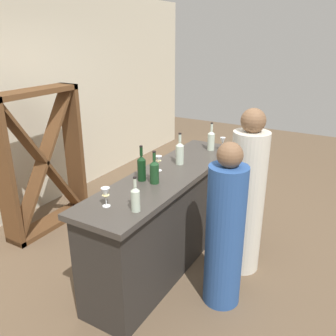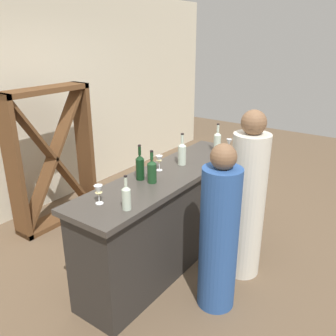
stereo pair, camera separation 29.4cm
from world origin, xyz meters
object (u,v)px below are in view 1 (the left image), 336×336
wine_glass_near_center (106,194)px  wine_bottle_rightmost_clear_pale (211,140)px  wine_bottle_second_left_dark_green (142,167)px  person_center_guest (246,199)px  wine_glass_near_right (159,161)px  wine_glass_near_left (223,141)px  person_left_guest (225,233)px  wine_bottle_second_right_clear_pale (180,152)px  wine_bottle_center_olive_green (154,171)px  wine_bottle_leftmost_clear_pale (135,198)px  wine_rack (43,162)px

wine_glass_near_center → wine_bottle_rightmost_clear_pale: bearing=-4.3°
wine_bottle_second_left_dark_green → person_center_guest: (0.58, -0.81, -0.36)m
wine_bottle_second_left_dark_green → wine_glass_near_right: wine_bottle_second_left_dark_green is taller
wine_glass_near_left → person_center_guest: 0.85m
wine_bottle_rightmost_clear_pale → person_left_guest: size_ratio=0.22×
wine_bottle_second_left_dark_green → wine_bottle_rightmost_clear_pale: bearing=-9.0°
wine_bottle_second_right_clear_pale → person_center_guest: size_ratio=0.20×
wine_bottle_center_olive_green → person_center_guest: person_center_guest is taller
wine_glass_near_center → wine_bottle_center_olive_green: bearing=-8.1°
wine_bottle_rightmost_clear_pale → wine_glass_near_left: size_ratio=2.05×
wine_bottle_second_right_clear_pale → wine_bottle_second_left_dark_green: bearing=170.4°
wine_bottle_leftmost_clear_pale → wine_bottle_second_left_dark_green: 0.59m
wine_bottle_center_olive_green → wine_glass_near_center: (-0.57, 0.08, -0.01)m
wine_glass_near_center → person_center_guest: size_ratio=0.09×
wine_rack → wine_bottle_leftmost_clear_pale: wine_rack is taller
wine_glass_near_center → person_left_guest: (0.58, -0.76, -0.42)m
wine_bottle_second_left_dark_green → wine_glass_near_right: bearing=-0.9°
wine_glass_near_center → wine_bottle_leftmost_clear_pale: bearing=-77.7°
person_left_guest → wine_bottle_center_olive_green: bearing=-8.2°
wine_glass_near_right → wine_bottle_rightmost_clear_pale: bearing=-11.6°
wine_bottle_second_right_clear_pale → person_left_guest: bearing=-126.3°
wine_bottle_center_olive_green → wine_glass_near_right: (0.28, 0.13, -0.01)m
wine_glass_near_left → person_left_guest: bearing=-156.2°
wine_glass_near_left → person_center_guest: (-0.59, -0.50, -0.34)m
wine_glass_near_right → person_left_guest: person_left_guest is taller
wine_rack → person_center_guest: wine_rack is taller
wine_bottle_rightmost_clear_pale → wine_glass_near_right: size_ratio=2.12×
wine_rack → wine_bottle_rightmost_clear_pale: size_ratio=5.28×
wine_bottle_rightmost_clear_pale → wine_glass_near_right: bearing=168.4°
wine_bottle_center_olive_green → wine_bottle_rightmost_clear_pale: 1.13m
wine_glass_near_left → wine_glass_near_right: wine_glass_near_left is taller
wine_bottle_leftmost_clear_pale → wine_bottle_second_right_clear_pale: bearing=10.6°
wine_bottle_second_right_clear_pale → wine_glass_near_left: size_ratio=2.11×
wine_bottle_center_olive_green → person_left_guest: (0.01, -0.68, -0.43)m
wine_bottle_leftmost_clear_pale → wine_bottle_second_right_clear_pale: 1.08m
wine_bottle_center_olive_green → wine_bottle_second_right_clear_pale: size_ratio=0.92×
wine_bottle_second_right_clear_pale → wine_glass_near_center: size_ratio=2.11×
wine_glass_near_right → wine_bottle_second_left_dark_green: bearing=179.1°
wine_rack → person_left_guest: size_ratio=1.14×
wine_bottle_leftmost_clear_pale → person_left_guest: (0.53, -0.52, -0.42)m
wine_glass_near_left → wine_bottle_second_left_dark_green: bearing=165.4°
wine_rack → wine_glass_near_right: 1.56m
wine_bottle_second_left_dark_green → wine_glass_near_left: 1.21m
wine_glass_near_right → person_center_guest: size_ratio=0.09×
person_center_guest → wine_bottle_second_left_dark_green: bearing=41.1°
wine_rack → wine_glass_near_center: size_ratio=10.84×
wine_bottle_center_olive_green → person_left_guest: size_ratio=0.20×
wine_bottle_center_olive_green → person_center_guest: bearing=-49.6°
wine_bottle_leftmost_clear_pale → wine_bottle_second_right_clear_pale: (1.06, 0.20, 0.02)m
wine_rack → person_left_guest: wine_rack is taller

